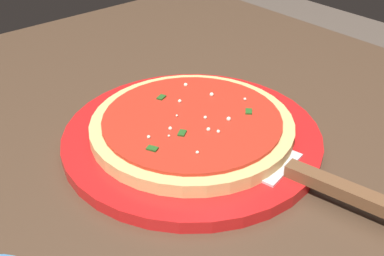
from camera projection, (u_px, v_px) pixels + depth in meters
The scene contains 4 objects.
restaurant_table at pixel (234, 221), 0.65m from camera, with size 1.11×0.83×0.74m.
serving_plate at pixel (192, 136), 0.59m from camera, with size 0.32×0.32×0.02m, color red.
pizza at pixel (192, 125), 0.58m from camera, with size 0.25×0.25×0.02m.
pizza_server at pixel (310, 176), 0.50m from camera, with size 0.22×0.09×0.01m.
Camera 1 is at (0.32, -0.36, 1.08)m, focal length 43.84 mm.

